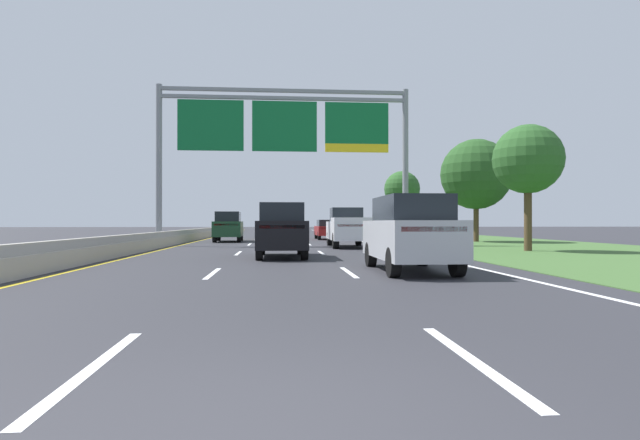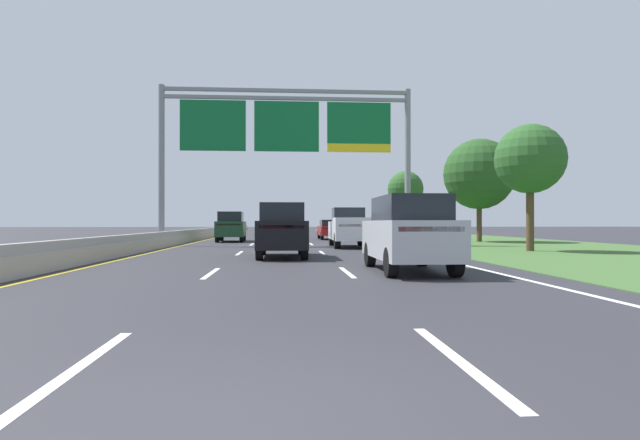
{
  "view_description": "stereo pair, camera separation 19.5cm",
  "coord_description": "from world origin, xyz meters",
  "views": [
    {
      "loc": [
        -0.1,
        -3.52,
        1.39
      ],
      "look_at": [
        1.43,
        15.12,
        1.46
      ],
      "focal_mm": 28.83,
      "sensor_mm": 36.0,
      "label": 1
    },
    {
      "loc": [
        0.1,
        -3.54,
        1.39
      ],
      "look_at": [
        1.43,
        15.12,
        1.46
      ],
      "focal_mm": 28.83,
      "sensor_mm": 36.0,
      "label": 2
    }
  ],
  "objects": [
    {
      "name": "roadside_tree_near",
      "position": [
        11.78,
        20.0,
        4.36
      ],
      "size": [
        3.29,
        3.29,
        6.03
      ],
      "color": "#4C3823",
      "rests_on": "ground"
    },
    {
      "name": "lane_striping",
      "position": [
        0.0,
        34.54,
        0.0
      ],
      "size": [
        11.96,
        106.0,
        0.01
      ],
      "color": "white",
      "rests_on": "ground"
    },
    {
      "name": "ground_plane",
      "position": [
        0.0,
        35.0,
        0.0
      ],
      "size": [
        220.0,
        220.0,
        0.0
      ],
      "primitive_type": "plane",
      "color": "#2B2B30"
    },
    {
      "name": "car_silver_right_lane_suv",
      "position": [
        3.61,
        10.67,
        1.1
      ],
      "size": [
        1.92,
        4.71,
        2.11
      ],
      "rotation": [
        0.0,
        0.0,
        1.57
      ],
      "color": "#B2B5BA",
      "rests_on": "ground"
    },
    {
      "name": "car_darkgreen_left_lane_suv",
      "position": [
        -3.6,
        33.3,
        1.1
      ],
      "size": [
        2.03,
        4.75,
        2.11
      ],
      "rotation": [
        0.0,
        0.0,
        1.6
      ],
      "color": "#193D23",
      "rests_on": "ground"
    },
    {
      "name": "car_red_right_lane_sedan",
      "position": [
        3.89,
        37.64,
        0.82
      ],
      "size": [
        1.86,
        4.42,
        1.57
      ],
      "rotation": [
        0.0,
        0.0,
        1.58
      ],
      "color": "maroon",
      "rests_on": "ground"
    },
    {
      "name": "median_barrier_concrete",
      "position": [
        -6.6,
        35.0,
        0.35
      ],
      "size": [
        0.6,
        110.0,
        0.85
      ],
      "color": "#A8A399",
      "rests_on": "ground"
    },
    {
      "name": "car_gold_centre_lane_suv",
      "position": [
        -0.24,
        38.09,
        1.1
      ],
      "size": [
        1.91,
        4.7,
        2.11
      ],
      "rotation": [
        0.0,
        0.0,
        1.57
      ],
      "color": "#A38438",
      "rests_on": "ground"
    },
    {
      "name": "grass_verge_right",
      "position": [
        13.95,
        35.0,
        0.01
      ],
      "size": [
        14.0,
        110.0,
        0.02
      ],
      "primitive_type": "cube",
      "color": "#3D602D",
      "rests_on": "ground"
    },
    {
      "name": "roadside_tree_far",
      "position": [
        11.62,
        44.21,
        4.5
      ],
      "size": [
        3.37,
        3.37,
        6.22
      ],
      "color": "#4C3823",
      "rests_on": "ground"
    },
    {
      "name": "overhead_sign_gantry",
      "position": [
        0.3,
        27.08,
        6.7
      ],
      "size": [
        15.06,
        0.42,
        9.47
      ],
      "color": "gray",
      "rests_on": "ground"
    },
    {
      "name": "pickup_truck_white",
      "position": [
        3.77,
        24.8,
        1.07
      ],
      "size": [
        2.1,
        5.44,
        2.2
      ],
      "rotation": [
        0.0,
        0.0,
        1.55
      ],
      "color": "silver",
      "rests_on": "ground"
    },
    {
      "name": "roadside_tree_mid",
      "position": [
        13.78,
        31.45,
        4.74
      ],
      "size": [
        4.93,
        4.93,
        7.21
      ],
      "color": "#4C3823",
      "rests_on": "ground"
    },
    {
      "name": "car_black_centre_lane_suv",
      "position": [
        0.05,
        16.77,
        1.1
      ],
      "size": [
        1.91,
        4.7,
        2.11
      ],
      "rotation": [
        0.0,
        0.0,
        1.57
      ],
      "color": "black",
      "rests_on": "ground"
    }
  ]
}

